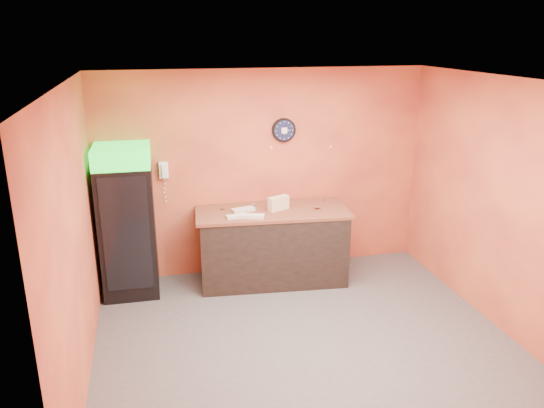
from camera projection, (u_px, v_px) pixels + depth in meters
name	position (u px, v px, depth m)	size (l,w,h in m)	color
floor	(304.00, 340.00, 5.86)	(4.50, 4.50, 0.00)	#47474C
back_wall	(264.00, 173.00, 7.27)	(4.50, 0.02, 2.80)	#DF703F
left_wall	(75.00, 240.00, 4.92)	(0.02, 4.00, 2.80)	#DF703F
right_wall	(499.00, 205.00, 5.92)	(0.02, 4.00, 2.80)	#DF703F
ceiling	(310.00, 81.00, 4.99)	(4.50, 4.00, 0.02)	white
beverage_cooler	(127.00, 224.00, 6.64)	(0.69, 0.70, 1.93)	black
prep_counter	(272.00, 246.00, 7.17)	(1.92, 0.85, 0.96)	black
wall_clock	(284.00, 130.00, 7.12)	(0.32, 0.06, 0.32)	black
wall_phone	(164.00, 170.00, 6.88)	(0.12, 0.10, 0.22)	white
butcher_paper	(272.00, 211.00, 7.01)	(2.02, 0.87, 0.04)	brown
sub_roll_stack	(278.00, 203.00, 6.98)	(0.31, 0.21, 0.18)	beige
wrapped_sandwich_left	(237.00, 216.00, 6.70)	(0.26, 0.10, 0.04)	beige
wrapped_sandwich_mid	(252.00, 216.00, 6.70)	(0.30, 0.12, 0.04)	beige
wrapped_sandwich_right	(243.00, 210.00, 6.94)	(0.30, 0.12, 0.04)	beige
kitchen_tool	(253.00, 205.00, 7.10)	(0.06, 0.06, 0.06)	silver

